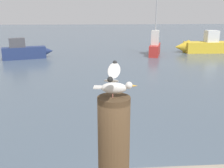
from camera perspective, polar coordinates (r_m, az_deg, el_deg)
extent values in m
cylinder|color=#4C3823|center=(2.52, 0.40, -13.58)|extent=(0.30, 0.30, 0.99)
cylinder|color=#C67360|center=(2.30, 0.15, -2.61)|extent=(0.01, 0.01, 0.04)
cylinder|color=#C67360|center=(2.33, 0.20, -2.33)|extent=(0.01, 0.01, 0.04)
ellipsoid|color=silver|center=(2.29, 0.42, -0.88)|extent=(0.24, 0.12, 0.10)
sphere|color=silver|center=(2.28, 3.75, -0.28)|extent=(0.06, 0.06, 0.06)
cone|color=gold|center=(2.29, 5.11, -0.40)|extent=(0.05, 0.03, 0.02)
cube|color=silver|center=(2.31, -3.17, -0.69)|extent=(0.08, 0.09, 0.01)
ellipsoid|color=silver|center=(2.08, -0.15, 0.70)|extent=(0.16, 0.30, 0.11)
sphere|color=#252525|center=(1.94, -0.41, 1.01)|extent=(0.04, 0.04, 0.04)
ellipsoid|color=silver|center=(2.45, 0.46, 3.04)|extent=(0.16, 0.30, 0.11)
sphere|color=#252525|center=(2.57, 0.63, 4.72)|extent=(0.04, 0.04, 0.04)
cube|color=navy|center=(19.18, -18.71, 6.48)|extent=(2.99, 1.58, 0.82)
cone|color=navy|center=(19.31, -13.85, 7.04)|extent=(0.85, 0.85, 0.68)
cube|color=#47474C|center=(19.07, -20.14, 8.51)|extent=(1.14, 0.77, 0.64)
cube|color=yellow|center=(22.35, 20.47, 7.59)|extent=(3.82, 1.22, 0.84)
cone|color=yellow|center=(21.53, 15.05, 7.87)|extent=(1.09, 1.09, 1.09)
cube|color=white|center=(22.31, 21.02, 9.78)|extent=(0.93, 0.83, 0.90)
cube|color=#B72D28|center=(19.99, 9.38, 7.43)|extent=(1.41, 2.68, 0.80)
cone|color=#B72D28|center=(21.44, 9.69, 8.09)|extent=(0.75, 0.75, 0.60)
cube|color=silver|center=(19.72, 9.47, 10.02)|extent=(0.74, 0.92, 1.05)
cylinder|color=#A5A5A8|center=(19.62, 9.74, 15.83)|extent=(0.08, 0.08, 2.95)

